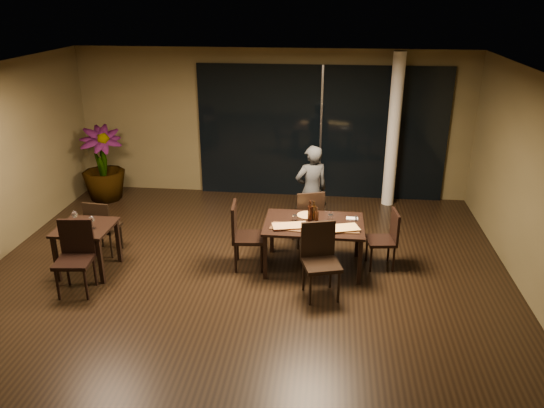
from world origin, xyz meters
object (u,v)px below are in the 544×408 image
(bottle_b, at_px, (317,215))
(bottle_c, at_px, (314,211))
(diner, at_px, (311,191))
(chair_side_far, at_px, (102,225))
(chair_main_near, at_px, (320,256))
(potted_plant, at_px, (103,164))
(bottle_a, at_px, (310,211))
(chair_main_left, at_px, (243,232))
(main_table, at_px, (314,227))
(chair_main_right, at_px, (387,236))
(chair_side_near, at_px, (75,253))
(chair_main_far, at_px, (308,215))
(side_table, at_px, (86,234))

(bottle_b, relative_size, bottle_c, 0.84)
(diner, distance_m, bottle_c, 1.13)
(bottle_c, bearing_deg, chair_side_far, -178.76)
(chair_main_near, height_order, diner, diner)
(potted_plant, distance_m, bottle_b, 5.05)
(diner, xyz_separation_m, bottle_a, (0.03, -1.17, 0.11))
(chair_side_far, xyz_separation_m, potted_plant, (-0.97, 2.40, 0.23))
(chair_main_left, height_order, bottle_a, bottle_a)
(main_table, height_order, potted_plant, potted_plant)
(chair_main_near, xyz_separation_m, chair_side_far, (-3.52, 0.80, -0.06))
(chair_side_far, bearing_deg, potted_plant, -62.64)
(main_table, relative_size, chair_main_right, 1.63)
(chair_side_far, distance_m, bottle_a, 3.36)
(main_table, xyz_separation_m, chair_side_near, (-3.32, -1.04, -0.09))
(chair_main_near, relative_size, chair_main_left, 1.00)
(diner, height_order, bottle_b, diner)
(chair_main_near, bearing_deg, chair_side_far, 150.59)
(chair_main_far, bearing_deg, chair_main_near, 80.53)
(bottle_c, bearing_deg, side_table, -169.57)
(chair_side_near, distance_m, bottle_c, 3.52)
(potted_plant, xyz_separation_m, bottle_a, (4.31, -2.37, 0.16))
(side_table, relative_size, chair_side_far, 0.85)
(chair_main_left, distance_m, chair_side_far, 2.33)
(chair_main_near, xyz_separation_m, bottle_b, (-0.08, 0.75, 0.29))
(chair_main_near, bearing_deg, diner, 79.45)
(potted_plant, bearing_deg, chair_main_near, -35.54)
(chair_main_left, xyz_separation_m, diner, (0.98, 1.35, 0.22))
(chair_main_right, xyz_separation_m, chair_side_near, (-4.43, -1.19, 0.07))
(chair_main_far, xyz_separation_m, bottle_a, (0.05, -0.67, 0.36))
(diner, xyz_separation_m, bottle_c, (0.08, -1.13, 0.10))
(chair_main_near, bearing_deg, bottle_a, 85.74)
(chair_side_near, bearing_deg, bottle_a, 12.52)
(diner, height_order, bottle_c, diner)
(bottle_a, bearing_deg, main_table, -48.84)
(chair_main_near, bearing_deg, chair_main_far, 82.22)
(diner, distance_m, potted_plant, 4.44)
(chair_side_far, bearing_deg, side_table, 95.47)
(diner, relative_size, bottle_b, 6.25)
(chair_main_far, height_order, chair_main_right, chair_main_far)
(chair_side_far, bearing_deg, chair_main_near, 172.45)
(main_table, bearing_deg, bottle_c, 94.96)
(chair_main_right, distance_m, bottle_c, 1.19)
(chair_main_right, distance_m, potted_plant, 5.96)
(diner, relative_size, potted_plant, 1.06)
(side_table, bearing_deg, chair_side_far, 90.13)
(main_table, bearing_deg, chair_side_near, -162.63)
(bottle_c, bearing_deg, bottle_b, -70.00)
(main_table, distance_m, diner, 1.26)
(chair_main_far, xyz_separation_m, bottle_b, (0.15, -0.75, 0.32))
(chair_side_far, relative_size, chair_side_near, 0.90)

